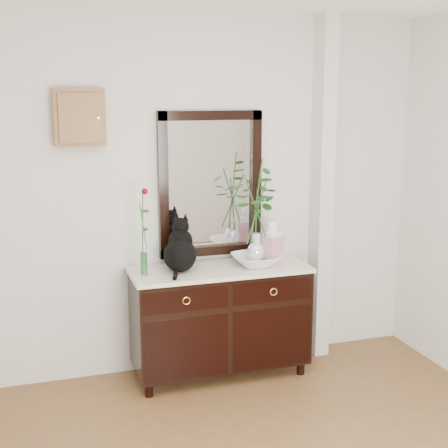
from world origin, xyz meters
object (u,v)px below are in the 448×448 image
object	(u,v)px
sideboard	(220,315)
ginger_jar	(272,242)
cat	(180,245)
lotus_bowl	(256,260)

from	to	relation	value
sideboard	ginger_jar	bearing A→B (deg)	-5.87
cat	ginger_jar	distance (m)	0.70
lotus_bowl	ginger_jar	bearing A→B (deg)	-4.66
cat	lotus_bowl	bearing A→B (deg)	13.83
sideboard	lotus_bowl	bearing A→B (deg)	-6.42
cat	ginger_jar	size ratio (longest dim) A/B	1.11
sideboard	ginger_jar	xyz separation A→B (m)	(0.40, -0.04, 0.55)
sideboard	cat	distance (m)	0.64
lotus_bowl	ginger_jar	xyz separation A→B (m)	(0.13, -0.01, 0.13)
sideboard	ginger_jar	size ratio (longest dim) A/B	3.80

